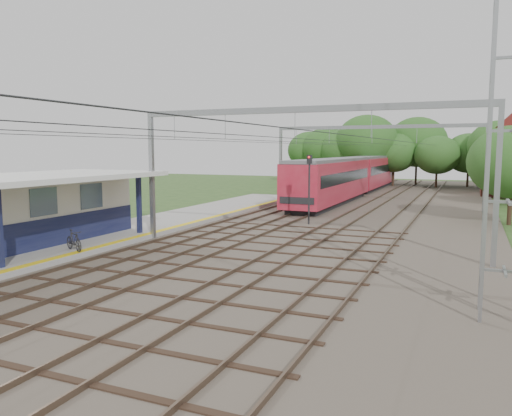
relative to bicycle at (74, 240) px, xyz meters
The scene contains 9 objects.
ballast_bed 22.52m from the bicycle, 64.75° to the left, with size 18.00×90.00×0.10m, color #473D33.
platform 4.80m from the bicycle, 113.56° to the left, with size 5.00×52.00×0.35m, color gray.
yellow_stripe 4.40m from the bicycle, 85.41° to the left, with size 0.45×52.00×0.01m, color yellow.
rail_tracks 21.57m from the bicycle, 70.77° to the left, with size 11.80×88.00×0.15m.
catenary_system 18.63m from the bicycle, 60.11° to the left, with size 17.22×88.00×7.00m.
tree_band 48.58m from the bicycle, 78.75° to the left, with size 31.72×30.88×8.82m.
bicycle is the anchor object (origin of this frame).
train 36.46m from the bicycle, 81.95° to the left, with size 3.11×38.69×4.07m.
signal_post 15.52m from the bicycle, 63.11° to the left, with size 0.37×0.32×4.63m.
Camera 1 is at (10.98, -7.70, 4.98)m, focal length 35.00 mm.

